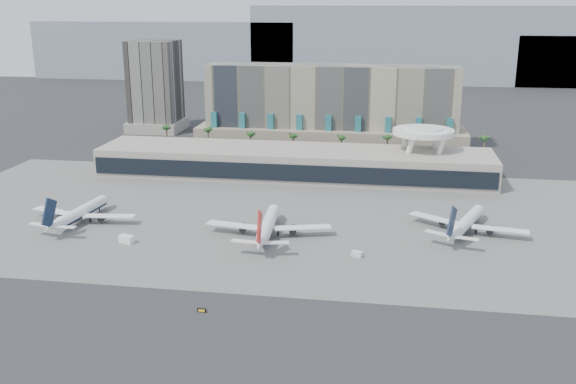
# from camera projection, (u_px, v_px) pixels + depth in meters

# --- Properties ---
(ground) EXTENTS (900.00, 900.00, 0.00)m
(ground) POSITION_uv_depth(u_px,v_px,m) (235.00, 278.00, 176.94)
(ground) COLOR #232326
(ground) RESTS_ON ground
(apron_pad) EXTENTS (260.00, 130.00, 0.06)m
(apron_pad) POSITION_uv_depth(u_px,v_px,m) (271.00, 215.00, 229.00)
(apron_pad) COLOR #5B5B59
(apron_pad) RESTS_ON ground
(mountain_ridge) EXTENTS (680.00, 60.00, 70.00)m
(mountain_ridge) POSITION_uv_depth(u_px,v_px,m) (379.00, 49.00, 609.27)
(mountain_ridge) COLOR gray
(mountain_ridge) RESTS_ON ground
(hotel) EXTENTS (140.00, 30.00, 42.00)m
(hotel) POSITION_uv_depth(u_px,v_px,m) (331.00, 114.00, 335.80)
(hotel) COLOR tan
(hotel) RESTS_ON ground
(office_tower) EXTENTS (30.00, 30.00, 52.00)m
(office_tower) POSITION_uv_depth(u_px,v_px,m) (156.00, 91.00, 373.99)
(office_tower) COLOR black
(office_tower) RESTS_ON ground
(terminal) EXTENTS (170.00, 32.50, 14.50)m
(terminal) POSITION_uv_depth(u_px,v_px,m) (294.00, 161.00, 279.08)
(terminal) COLOR #A59D91
(terminal) RESTS_ON ground
(saucer_structure) EXTENTS (26.00, 26.00, 21.89)m
(saucer_structure) POSITION_uv_depth(u_px,v_px,m) (423.00, 135.00, 273.28)
(saucer_structure) COLOR white
(saucer_structure) RESTS_ON ground
(palm_row) EXTENTS (157.80, 2.80, 13.10)m
(palm_row) POSITION_uv_depth(u_px,v_px,m) (319.00, 137.00, 310.19)
(palm_row) COLOR brown
(palm_row) RESTS_ON ground
(airliner_left) EXTENTS (38.99, 40.31, 13.92)m
(airliner_left) POSITION_uv_depth(u_px,v_px,m) (80.00, 212.00, 220.72)
(airliner_left) COLOR white
(airliner_left) RESTS_ON ground
(airliner_centre) EXTENTS (41.45, 42.73, 14.74)m
(airliner_centre) POSITION_uv_depth(u_px,v_px,m) (268.00, 225.00, 207.48)
(airliner_centre) COLOR white
(airliner_centre) RESTS_ON ground
(airliner_right) EXTENTS (37.73, 38.93, 14.16)m
(airliner_right) POSITION_uv_depth(u_px,v_px,m) (466.00, 223.00, 210.47)
(airliner_right) COLOR white
(airliner_right) RESTS_ON ground
(service_vehicle_a) EXTENTS (5.42, 3.89, 2.39)m
(service_vehicle_a) POSITION_uv_depth(u_px,v_px,m) (127.00, 239.00, 202.30)
(service_vehicle_a) COLOR white
(service_vehicle_a) RESTS_ON ground
(service_vehicle_b) EXTENTS (3.61, 2.85, 1.63)m
(service_vehicle_b) POSITION_uv_depth(u_px,v_px,m) (357.00, 254.00, 191.47)
(service_vehicle_b) COLOR silver
(service_vehicle_b) RESTS_ON ground
(taxiway_sign) EXTENTS (2.31, 0.52, 1.04)m
(taxiway_sign) POSITION_uv_depth(u_px,v_px,m) (202.00, 310.00, 157.17)
(taxiway_sign) COLOR black
(taxiway_sign) RESTS_ON ground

